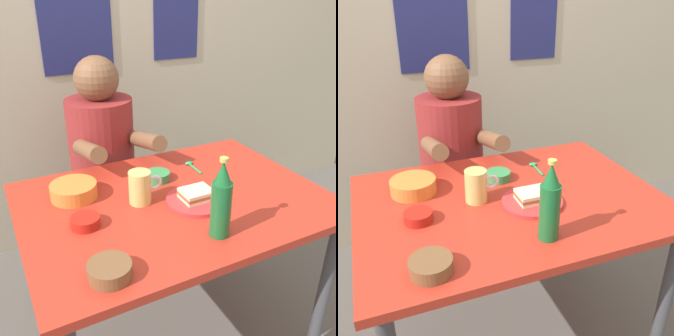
% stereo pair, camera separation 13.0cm
% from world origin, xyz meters
% --- Properties ---
extents(wall_back, '(4.40, 0.09, 2.60)m').
position_xyz_m(wall_back, '(0.00, 1.05, 1.30)').
color(wall_back, '#BCB299').
rests_on(wall_back, ground).
extents(dining_table, '(1.10, 0.80, 0.74)m').
position_xyz_m(dining_table, '(0.00, 0.00, 0.65)').
color(dining_table, '#B72D1E').
rests_on(dining_table, ground).
extents(stool, '(0.34, 0.34, 0.45)m').
position_xyz_m(stool, '(-0.07, 0.63, 0.35)').
color(stool, '#4C4C51').
rests_on(stool, ground).
extents(person_seated, '(0.33, 0.56, 0.72)m').
position_xyz_m(person_seated, '(-0.07, 0.62, 0.77)').
color(person_seated, maroon).
rests_on(person_seated, stool).
extents(plate_orange, '(0.22, 0.22, 0.01)m').
position_xyz_m(plate_orange, '(0.06, -0.06, 0.75)').
color(plate_orange, red).
rests_on(plate_orange, dining_table).
extents(sandwich, '(0.11, 0.09, 0.04)m').
position_xyz_m(sandwich, '(0.06, -0.06, 0.77)').
color(sandwich, beige).
rests_on(sandwich, plate_orange).
extents(beer_mug, '(0.13, 0.08, 0.12)m').
position_xyz_m(beer_mug, '(-0.12, 0.03, 0.80)').
color(beer_mug, '#D1BC66').
rests_on(beer_mug, dining_table).
extents(beer_bottle, '(0.06, 0.06, 0.26)m').
position_xyz_m(beer_bottle, '(0.02, -0.27, 0.86)').
color(beer_bottle, '#19602D').
rests_on(beer_bottle, dining_table).
extents(sambal_bowl_red, '(0.10, 0.10, 0.03)m').
position_xyz_m(sambal_bowl_red, '(-0.34, -0.03, 0.76)').
color(sambal_bowl_red, '#B21E14').
rests_on(sambal_bowl_red, dining_table).
extents(dip_bowl_green, '(0.10, 0.10, 0.03)m').
position_xyz_m(dip_bowl_green, '(0.01, 0.16, 0.76)').
color(dip_bowl_green, '#388C4C').
rests_on(dip_bowl_green, dining_table).
extents(condiment_bowl_brown, '(0.12, 0.12, 0.04)m').
position_xyz_m(condiment_bowl_brown, '(-0.35, -0.29, 0.76)').
color(condiment_bowl_brown, brown).
rests_on(condiment_bowl_brown, dining_table).
extents(soup_bowl_orange, '(0.17, 0.17, 0.05)m').
position_xyz_m(soup_bowl_orange, '(-0.33, 0.17, 0.77)').
color(soup_bowl_orange, orange).
rests_on(soup_bowl_orange, dining_table).
extents(spoon, '(0.04, 0.12, 0.01)m').
position_xyz_m(spoon, '(0.19, 0.21, 0.75)').
color(spoon, '#26A559').
rests_on(spoon, dining_table).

